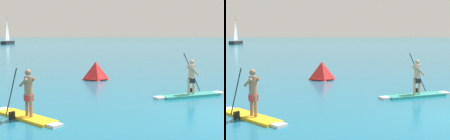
# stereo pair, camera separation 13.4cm
# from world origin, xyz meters

# --- Properties ---
(paddleboarder_near_left) EXTENTS (2.96, 2.55, 1.80)m
(paddleboarder_near_left) POSITION_xyz_m (-7.03, -0.58, 0.34)
(paddleboarder_near_left) COLOR yellow
(paddleboarder_near_left) RESTS_ON ground
(paddleboarder_mid_center) EXTENTS (3.40, 1.98, 1.98)m
(paddleboarder_mid_center) POSITION_xyz_m (-0.86, 3.77, 0.30)
(paddleboarder_mid_center) COLOR teal
(paddleboarder_mid_center) RESTS_ON ground
(race_marker_buoy) EXTENTS (1.52, 1.52, 1.11)m
(race_marker_buoy) POSITION_xyz_m (-5.72, 9.02, 0.49)
(race_marker_buoy) COLOR red
(race_marker_buoy) RESTS_ON ground
(sailboat_left_horizon) EXTENTS (1.65, 5.62, 7.01)m
(sailboat_left_horizon) POSITION_xyz_m (-34.75, 72.72, 0.91)
(sailboat_left_horizon) COLOR black
(sailboat_left_horizon) RESTS_ON ground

